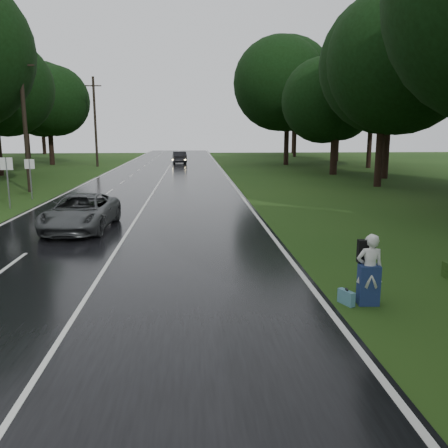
{
  "coord_description": "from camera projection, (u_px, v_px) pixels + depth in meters",
  "views": [
    {
      "loc": [
        2.68,
        -12.62,
        4.12
      ],
      "look_at": [
        3.71,
        2.58,
        1.1
      ],
      "focal_mm": 37.69,
      "sensor_mm": 36.0,
      "label": 1
    }
  ],
  "objects": [
    {
      "name": "utility_pole_far",
      "position": [
        98.0,
        167.0,
        55.53
      ],
      "size": [
        1.8,
        0.28,
        10.24
      ],
      "primitive_type": null,
      "color": "black",
      "rests_on": "ground"
    },
    {
      "name": "tree_right_d",
      "position": [
        377.0,
        186.0,
        35.57
      ],
      "size": [
        9.85,
        9.85,
        15.39
      ],
      "primitive_type": null,
      "color": "black",
      "rests_on": "ground"
    },
    {
      "name": "road_sign_b",
      "position": [
        32.0,
        199.0,
        28.96
      ],
      "size": [
        0.59,
        0.1,
        2.45
      ],
      "primitive_type": null,
      "color": "white",
      "rests_on": "ground"
    },
    {
      "name": "hitchhiker",
      "position": [
        369.0,
        272.0,
        11.22
      ],
      "size": [
        0.66,
        0.6,
        1.75
      ],
      "color": "silver",
      "rests_on": "ground"
    },
    {
      "name": "utility_pole_mid",
      "position": [
        30.0,
        192.0,
        32.4
      ],
      "size": [
        1.8,
        0.28,
        9.3
      ],
      "primitive_type": null,
      "color": "black",
      "rests_on": "ground"
    },
    {
      "name": "road",
      "position": [
        154.0,
        191.0,
        32.54
      ],
      "size": [
        12.0,
        140.0,
        0.04
      ],
      "primitive_type": "cube",
      "color": "black",
      "rests_on": "ground"
    },
    {
      "name": "tree_left_e",
      "position": [
        1.0,
        176.0,
        44.34
      ],
      "size": [
        9.02,
        9.02,
        14.1
      ],
      "primitive_type": null,
      "color": "black",
      "rests_on": "ground"
    },
    {
      "name": "road_sign_a",
      "position": [
        10.0,
        208.0,
        25.45
      ],
      "size": [
        0.66,
        0.1,
        2.74
      ],
      "primitive_type": null,
      "color": "white",
      "rests_on": "ground"
    },
    {
      "name": "suitcase",
      "position": [
        346.0,
        297.0,
        11.33
      ],
      "size": [
        0.32,
        0.51,
        0.35
      ],
      "primitive_type": "cube",
      "rotation": [
        0.0,
        0.0,
        0.4
      ],
      "color": "teal",
      "rests_on": "ground"
    },
    {
      "name": "far_car",
      "position": [
        179.0,
        157.0,
        60.04
      ],
      "size": [
        2.01,
        4.81,
        1.55
      ],
      "primitive_type": "imported",
      "rotation": [
        0.0,
        0.0,
        3.22
      ],
      "color": "black",
      "rests_on": "road"
    },
    {
      "name": "grey_car",
      "position": [
        81.0,
        212.0,
        19.73
      ],
      "size": [
        2.72,
        5.41,
        1.47
      ],
      "primitive_type": "imported",
      "rotation": [
        0.0,
        0.0,
        6.23
      ],
      "color": "#424547",
      "rests_on": "road"
    },
    {
      "name": "ground",
      "position": [
        97.0,
        283.0,
        12.97
      ],
      "size": [
        160.0,
        160.0,
        0.0
      ],
      "primitive_type": "plane",
      "color": "#224013",
      "rests_on": "ground"
    },
    {
      "name": "tree_right_e",
      "position": [
        333.0,
        174.0,
        45.47
      ],
      "size": [
        7.6,
        7.6,
        11.87
      ],
      "primitive_type": null,
      "color": "black",
      "rests_on": "ground"
    },
    {
      "name": "tree_right_f",
      "position": [
        286.0,
        165.0,
        58.57
      ],
      "size": [
        10.56,
        10.56,
        16.5
      ],
      "primitive_type": null,
      "color": "black",
      "rests_on": "ground"
    },
    {
      "name": "tree_left_f",
      "position": [
        53.0,
        165.0,
        58.74
      ],
      "size": [
        8.71,
        8.71,
        13.61
      ],
      "primitive_type": null,
      "color": "black",
      "rests_on": "ground"
    },
    {
      "name": "lane_center",
      "position": [
        154.0,
        191.0,
        32.54
      ],
      "size": [
        0.12,
        140.0,
        0.01
      ],
      "primitive_type": "cube",
      "color": "silver",
      "rests_on": "road"
    }
  ]
}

